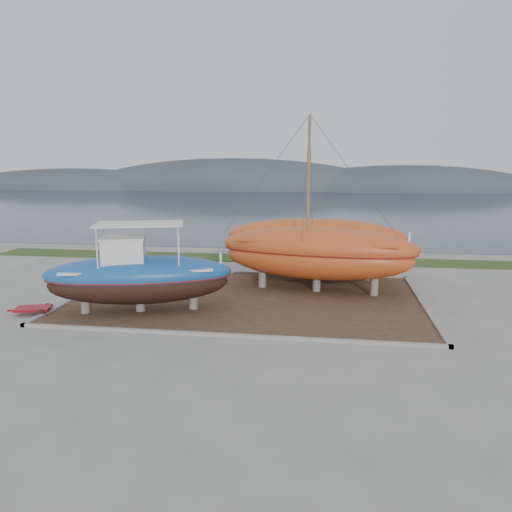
% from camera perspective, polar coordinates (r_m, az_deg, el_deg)
% --- Properties ---
extents(ground, '(140.00, 140.00, 0.00)m').
position_cam_1_polar(ground, '(23.13, -2.61, -7.50)').
color(ground, gray).
rests_on(ground, ground).
extents(dirt_patch, '(18.00, 12.00, 0.06)m').
position_cam_1_polar(dirt_patch, '(26.90, -0.98, -4.85)').
color(dirt_patch, '#422D1E').
rests_on(dirt_patch, ground).
extents(curb_frame, '(18.60, 12.60, 0.15)m').
position_cam_1_polar(curb_frame, '(26.89, -0.98, -4.76)').
color(curb_frame, gray).
rests_on(curb_frame, ground).
extents(grass_strip, '(44.00, 3.00, 0.08)m').
position_cam_1_polar(grass_strip, '(38.01, 1.87, -0.32)').
color(grass_strip, '#284219').
rests_on(grass_strip, ground).
extents(sea, '(260.00, 100.00, 0.04)m').
position_cam_1_polar(sea, '(91.97, 5.82, 5.92)').
color(sea, '#1B2836').
rests_on(sea, ground).
extents(mountain_ridge, '(200.00, 36.00, 20.00)m').
position_cam_1_polar(mountain_ridge, '(146.83, 6.86, 7.56)').
color(mountain_ridge, '#333D49').
rests_on(mountain_ridge, ground).
extents(blue_caique, '(9.40, 5.22, 4.31)m').
position_cam_1_polar(blue_caique, '(24.70, -13.27, -1.29)').
color(blue_caique, '#1A54A5').
rests_on(blue_caique, dirt_patch).
extents(white_dinghy, '(4.64, 2.19, 1.34)m').
position_cam_1_polar(white_dinghy, '(29.58, -12.71, -2.30)').
color(white_dinghy, white).
rests_on(white_dinghy, dirt_patch).
extents(orange_sailboat, '(11.42, 4.87, 9.69)m').
position_cam_1_polar(orange_sailboat, '(27.73, 7.12, 5.78)').
color(orange_sailboat, '#BD481D').
rests_on(orange_sailboat, dirt_patch).
extents(orange_bare_hull, '(11.25, 3.66, 3.66)m').
position_cam_1_polar(orange_bare_hull, '(31.50, 6.76, 0.80)').
color(orange_bare_hull, '#BD481D').
rests_on(orange_bare_hull, dirt_patch).
extents(red_trailer, '(2.61, 1.78, 0.34)m').
position_cam_1_polar(red_trailer, '(26.50, -24.10, -5.70)').
color(red_trailer, maroon).
rests_on(red_trailer, ground).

